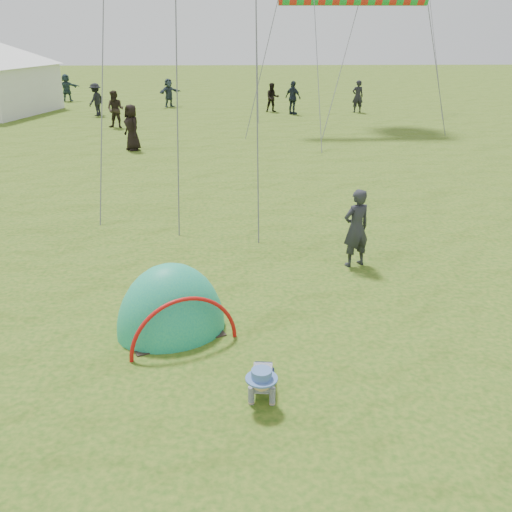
{
  "coord_description": "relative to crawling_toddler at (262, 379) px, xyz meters",
  "views": [
    {
      "loc": [
        -0.01,
        -6.6,
        4.52
      ],
      "look_at": [
        0.27,
        2.14,
        1.0
      ],
      "focal_mm": 40.0,
      "sensor_mm": 36.0,
      "label": 1
    }
  ],
  "objects": [
    {
      "name": "ground",
      "position": [
        -0.27,
        0.36,
        -0.28
      ],
      "size": [
        140.0,
        140.0,
        0.0
      ],
      "primitive_type": "plane",
      "color": "#234E12"
    },
    {
      "name": "crawling_toddler",
      "position": [
        0.0,
        0.0,
        0.0
      ],
      "size": [
        0.58,
        0.79,
        0.57
      ],
      "primitive_type": null,
      "rotation": [
        0.0,
        0.0,
        -0.09
      ],
      "color": "black",
      "rests_on": "ground"
    },
    {
      "name": "popup_tent",
      "position": [
        -1.38,
        1.85,
        -0.28
      ],
      "size": [
        2.18,
        2.03,
        2.26
      ],
      "primitive_type": "ellipsoid",
      "rotation": [
        0.0,
        0.0,
        0.42
      ],
      "color": "#129180",
      "rests_on": "ground"
    },
    {
      "name": "standing_adult",
      "position": [
        2.06,
        4.42,
        0.52
      ],
      "size": [
        0.69,
        0.59,
        1.6
      ],
      "primitive_type": "imported",
      "rotation": [
        0.0,
        0.0,
        3.56
      ],
      "color": "#26272E",
      "rests_on": "ground"
    },
    {
      "name": "crowd_person_1",
      "position": [
        -6.08,
        21.78,
        0.58
      ],
      "size": [
        0.97,
        0.83,
        1.74
      ],
      "primitive_type": "imported",
      "rotation": [
        0.0,
        0.0,
        6.06
      ],
      "color": "#2B221B",
      "rests_on": "ground"
    },
    {
      "name": "crowd_person_2",
      "position": [
        2.82,
        26.08,
        0.61
      ],
      "size": [
        1.04,
        1.06,
        1.79
      ],
      "primitive_type": "imported",
      "rotation": [
        0.0,
        0.0,
        2.34
      ],
      "color": "#1F2734",
      "rests_on": "ground"
    },
    {
      "name": "crowd_person_3",
      "position": [
        -7.95,
        25.89,
        0.58
      ],
      "size": [
        1.01,
        1.27,
        1.72
      ],
      "primitive_type": "imported",
      "rotation": [
        0.0,
        0.0,
        4.33
      ],
      "color": "black",
      "rests_on": "ground"
    },
    {
      "name": "crowd_person_4",
      "position": [
        -4.4,
        16.39,
        0.6
      ],
      "size": [
        0.96,
        1.03,
        1.76
      ],
      "primitive_type": "imported",
      "rotation": [
        0.0,
        0.0,
        5.34
      ],
      "color": "black",
      "rests_on": "ground"
    },
    {
      "name": "crowd_person_5",
      "position": [
        -4.39,
        29.49,
        0.55
      ],
      "size": [
        1.44,
        1.43,
        1.66
      ],
      "primitive_type": "imported",
      "rotation": [
        0.0,
        0.0,
        0.78
      ],
      "color": "#2F3C49",
      "rests_on": "ground"
    },
    {
      "name": "crowd_person_6",
      "position": [
        6.54,
        26.74,
        0.6
      ],
      "size": [
        0.68,
        0.48,
        1.76
      ],
      "primitive_type": "imported",
      "rotation": [
        0.0,
        0.0,
        3.23
      ],
      "color": "black",
      "rests_on": "ground"
    },
    {
      "name": "crowd_person_7",
      "position": [
        1.74,
        27.13,
        0.51
      ],
      "size": [
        0.83,
        0.68,
        1.59
      ],
      "primitive_type": "imported",
      "rotation": [
        0.0,
        0.0,
        0.11
      ],
      "color": "black",
      "rests_on": "ground"
    },
    {
      "name": "crowd_person_9",
      "position": [
        -13.29,
        30.14,
        0.59
      ],
      "size": [
        1.28,
        1.23,
        1.75
      ],
      "primitive_type": "imported",
      "rotation": [
        0.0,
        0.0,
        5.57
      ],
      "color": "black",
      "rests_on": "ground"
    },
    {
      "name": "crowd_person_11",
      "position": [
        -11.36,
        32.6,
        0.57
      ],
      "size": [
        1.64,
        0.66,
        1.72
      ],
      "primitive_type": "imported",
      "rotation": [
        0.0,
        0.0,
        3.24
      ],
      "color": "#2E444C",
      "rests_on": "ground"
    }
  ]
}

